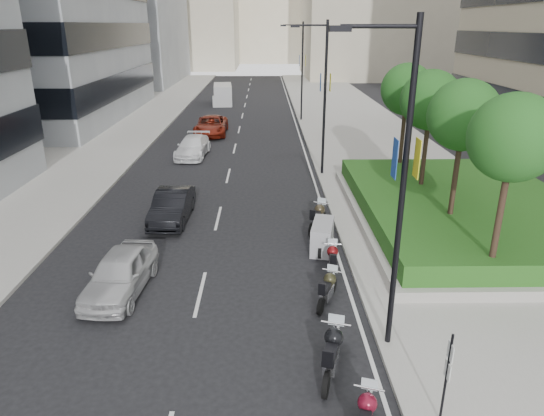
{
  "coord_description": "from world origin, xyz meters",
  "views": [
    {
      "loc": [
        0.77,
        -10.7,
        8.74
      ],
      "look_at": [
        1.04,
        7.05,
        2.0
      ],
      "focal_mm": 32.0,
      "sensor_mm": 36.0,
      "label": 1
    }
  ],
  "objects_px": {
    "lamp_post_2": "(301,67)",
    "motorcycle_4": "(332,260)",
    "motorcycle_2": "(332,352)",
    "car_a": "(120,273)",
    "motorcycle_5": "(322,237)",
    "car_b": "(172,206)",
    "car_c": "(193,147)",
    "delivery_van": "(223,95)",
    "motorcycle_6": "(318,217)",
    "lamp_post_0": "(398,179)",
    "car_d": "(211,126)",
    "parking_sign": "(447,374)",
    "motorcycle_3": "(328,289)",
    "lamp_post_1": "(322,92)"
  },
  "relations": [
    {
      "from": "lamp_post_0",
      "to": "lamp_post_2",
      "type": "height_order",
      "value": "same"
    },
    {
      "from": "lamp_post_1",
      "to": "motorcycle_2",
      "type": "relative_size",
      "value": 3.82
    },
    {
      "from": "parking_sign",
      "to": "motorcycle_5",
      "type": "relative_size",
      "value": 1.2
    },
    {
      "from": "car_d",
      "to": "motorcycle_5",
      "type": "bearing_deg",
      "value": -73.54
    },
    {
      "from": "delivery_van",
      "to": "car_a",
      "type": "bearing_deg",
      "value": -95.08
    },
    {
      "from": "motorcycle_3",
      "to": "car_c",
      "type": "bearing_deg",
      "value": 43.77
    },
    {
      "from": "lamp_post_1",
      "to": "motorcycle_4",
      "type": "relative_size",
      "value": 4.54
    },
    {
      "from": "delivery_van",
      "to": "car_b",
      "type": "bearing_deg",
      "value": -94.13
    },
    {
      "from": "parking_sign",
      "to": "motorcycle_3",
      "type": "distance_m",
      "value": 5.77
    },
    {
      "from": "car_b",
      "to": "lamp_post_2",
      "type": "bearing_deg",
      "value": 74.38
    },
    {
      "from": "motorcycle_3",
      "to": "car_c",
      "type": "relative_size",
      "value": 0.39
    },
    {
      "from": "lamp_post_0",
      "to": "delivery_van",
      "type": "relative_size",
      "value": 1.65
    },
    {
      "from": "lamp_post_1",
      "to": "car_d",
      "type": "distance_m",
      "value": 14.94
    },
    {
      "from": "car_d",
      "to": "motorcycle_3",
      "type": "bearing_deg",
      "value": -76.56
    },
    {
      "from": "lamp_post_2",
      "to": "delivery_van",
      "type": "bearing_deg",
      "value": 127.64
    },
    {
      "from": "parking_sign",
      "to": "motorcycle_3",
      "type": "bearing_deg",
      "value": 110.18
    },
    {
      "from": "lamp_post_2",
      "to": "motorcycle_2",
      "type": "xyz_separation_m",
      "value": [
        -1.63,
        -36.14,
        -4.42
      ]
    },
    {
      "from": "car_a",
      "to": "motorcycle_6",
      "type": "bearing_deg",
      "value": 40.94
    },
    {
      "from": "car_d",
      "to": "lamp_post_0",
      "type": "bearing_deg",
      "value": -75.21
    },
    {
      "from": "car_b",
      "to": "car_d",
      "type": "bearing_deg",
      "value": 91.82
    },
    {
      "from": "lamp_post_2",
      "to": "motorcycle_2",
      "type": "height_order",
      "value": "lamp_post_2"
    },
    {
      "from": "motorcycle_5",
      "to": "car_d",
      "type": "xyz_separation_m",
      "value": [
        -6.85,
        22.53,
        0.18
      ]
    },
    {
      "from": "car_a",
      "to": "car_c",
      "type": "height_order",
      "value": "car_a"
    },
    {
      "from": "motorcycle_6",
      "to": "motorcycle_4",
      "type": "bearing_deg",
      "value": -154.98
    },
    {
      "from": "parking_sign",
      "to": "motorcycle_2",
      "type": "relative_size",
      "value": 1.06
    },
    {
      "from": "lamp_post_2",
      "to": "motorcycle_4",
      "type": "xyz_separation_m",
      "value": [
        -0.87,
        -30.55,
        -4.54
      ]
    },
    {
      "from": "car_a",
      "to": "delivery_van",
      "type": "bearing_deg",
      "value": 94.65
    },
    {
      "from": "car_a",
      "to": "lamp_post_2",
      "type": "bearing_deg",
      "value": 80.1
    },
    {
      "from": "lamp_post_0",
      "to": "car_d",
      "type": "bearing_deg",
      "value": 105.23
    },
    {
      "from": "lamp_post_1",
      "to": "car_d",
      "type": "height_order",
      "value": "lamp_post_1"
    },
    {
      "from": "motorcycle_6",
      "to": "car_d",
      "type": "xyz_separation_m",
      "value": [
        -6.89,
        20.38,
        0.17
      ]
    },
    {
      "from": "motorcycle_2",
      "to": "motorcycle_4",
      "type": "relative_size",
      "value": 1.19
    },
    {
      "from": "parking_sign",
      "to": "car_c",
      "type": "bearing_deg",
      "value": 110.19
    },
    {
      "from": "car_c",
      "to": "delivery_van",
      "type": "relative_size",
      "value": 0.88
    },
    {
      "from": "motorcycle_2",
      "to": "motorcycle_5",
      "type": "height_order",
      "value": "motorcycle_2"
    },
    {
      "from": "car_b",
      "to": "motorcycle_4",
      "type": "bearing_deg",
      "value": -36.08
    },
    {
      "from": "lamp_post_2",
      "to": "motorcycle_5",
      "type": "xyz_separation_m",
      "value": [
        -1.03,
        -28.59,
        -4.47
      ]
    },
    {
      "from": "car_d",
      "to": "car_a",
      "type": "bearing_deg",
      "value": -91.56
    },
    {
      "from": "lamp_post_0",
      "to": "motorcycle_4",
      "type": "xyz_separation_m",
      "value": [
        -0.87,
        4.45,
        -4.54
      ]
    },
    {
      "from": "motorcycle_6",
      "to": "car_d",
      "type": "height_order",
      "value": "car_d"
    },
    {
      "from": "car_c",
      "to": "lamp_post_2",
      "type": "bearing_deg",
      "value": 61.42
    },
    {
      "from": "lamp_post_2",
      "to": "motorcycle_5",
      "type": "relative_size",
      "value": 4.31
    },
    {
      "from": "lamp_post_2",
      "to": "delivery_van",
      "type": "relative_size",
      "value": 1.65
    },
    {
      "from": "motorcycle_5",
      "to": "car_b",
      "type": "distance_m",
      "value": 7.51
    },
    {
      "from": "lamp_post_0",
      "to": "motorcycle_5",
      "type": "distance_m",
      "value": 7.88
    },
    {
      "from": "motorcycle_4",
      "to": "delivery_van",
      "type": "height_order",
      "value": "delivery_van"
    },
    {
      "from": "motorcycle_2",
      "to": "car_a",
      "type": "distance_m",
      "value": 8.02
    },
    {
      "from": "car_b",
      "to": "car_c",
      "type": "distance_m",
      "value": 11.98
    },
    {
      "from": "motorcycle_4",
      "to": "car_b",
      "type": "relative_size",
      "value": 0.45
    },
    {
      "from": "lamp_post_0",
      "to": "car_b",
      "type": "xyz_separation_m",
      "value": [
        -7.76,
        9.75,
        -4.34
      ]
    }
  ]
}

